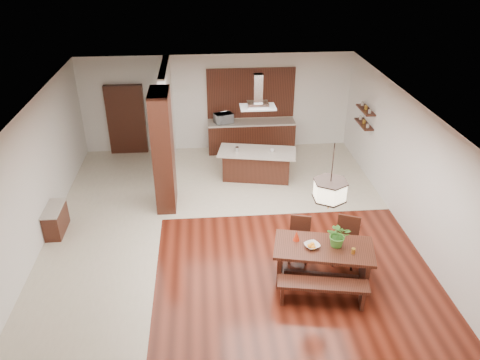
{
  "coord_description": "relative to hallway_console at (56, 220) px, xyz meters",
  "views": [
    {
      "loc": [
        -0.46,
        -8.85,
        6.05
      ],
      "look_at": [
        0.3,
        0.0,
        1.25
      ],
      "focal_mm": 35.0,
      "sensor_mm": 36.0,
      "label": 1
    }
  ],
  "objects": [
    {
      "name": "room_shell",
      "position": [
        3.81,
        -0.2,
        1.75
      ],
      "size": [
        9.0,
        9.04,
        2.92
      ],
      "color": "#3D130B",
      "rests_on": "ground"
    },
    {
      "name": "tile_hallway",
      "position": [
        1.06,
        -0.2,
        -0.31
      ],
      "size": [
        2.5,
        9.0,
        0.01
      ],
      "primitive_type": "cube",
      "color": "beige",
      "rests_on": "ground"
    },
    {
      "name": "tile_kitchen",
      "position": [
        5.06,
        2.3,
        -0.31
      ],
      "size": [
        5.5,
        4.0,
        0.01
      ],
      "primitive_type": "cube",
      "color": "beige",
      "rests_on": "ground"
    },
    {
      "name": "soffit_band",
      "position": [
        3.81,
        -0.2,
        2.57
      ],
      "size": [
        8.0,
        9.0,
        0.02
      ],
      "primitive_type": "cube",
      "color": "#442711",
      "rests_on": "room_shell"
    },
    {
      "name": "partition_pier",
      "position": [
        2.41,
        1.0,
        1.14
      ],
      "size": [
        0.45,
        1.0,
        2.9
      ],
      "primitive_type": "cube",
      "color": "black",
      "rests_on": "ground"
    },
    {
      "name": "partition_stub",
      "position": [
        2.41,
        3.1,
        1.14
      ],
      "size": [
        0.18,
        2.4,
        2.9
      ],
      "primitive_type": "cube",
      "color": "silver",
      "rests_on": "ground"
    },
    {
      "name": "hallway_console",
      "position": [
        0.0,
        0.0,
        0.0
      ],
      "size": [
        0.37,
        0.88,
        0.63
      ],
      "primitive_type": "cube",
      "color": "black",
      "rests_on": "ground"
    },
    {
      "name": "hallway_doorway",
      "position": [
        1.11,
        4.2,
        0.74
      ],
      "size": [
        1.1,
        0.2,
        2.1
      ],
      "primitive_type": "cube",
      "color": "black",
      "rests_on": "ground"
    },
    {
      "name": "rear_counter",
      "position": [
        4.81,
        4.0,
        0.16
      ],
      "size": [
        2.6,
        0.62,
        0.95
      ],
      "color": "black",
      "rests_on": "ground"
    },
    {
      "name": "kitchen_window",
      "position": [
        4.81,
        4.26,
        1.44
      ],
      "size": [
        2.6,
        0.08,
        1.5
      ],
      "primitive_type": "cube",
      "color": "#A87432",
      "rests_on": "room_shell"
    },
    {
      "name": "shelf_lower",
      "position": [
        7.68,
        2.4,
        1.08
      ],
      "size": [
        0.26,
        0.9,
        0.04
      ],
      "primitive_type": "cube",
      "color": "black",
      "rests_on": "room_shell"
    },
    {
      "name": "shelf_upper",
      "position": [
        7.68,
        2.4,
        1.49
      ],
      "size": [
        0.26,
        0.9,
        0.04
      ],
      "primitive_type": "cube",
      "color": "black",
      "rests_on": "room_shell"
    },
    {
      "name": "dining_table",
      "position": [
        5.53,
        -2.08,
        0.25
      ],
      "size": [
        2.01,
        1.31,
        0.77
      ],
      "rotation": [
        0.0,
        0.0,
        -0.22
      ],
      "color": "black",
      "rests_on": "ground"
    },
    {
      "name": "dining_bench",
      "position": [
        5.39,
        -2.74,
        -0.08
      ],
      "size": [
        1.67,
        0.65,
        0.46
      ],
      "primitive_type": null,
      "rotation": [
        0.0,
        0.0,
        -0.18
      ],
      "color": "black",
      "rests_on": "ground"
    },
    {
      "name": "dining_chair_left",
      "position": [
        5.21,
        -1.43,
        0.16
      ],
      "size": [
        0.51,
        0.51,
        0.95
      ],
      "primitive_type": null,
      "rotation": [
        0.0,
        0.0,
        -0.27
      ],
      "color": "black",
      "rests_on": "ground"
    },
    {
      "name": "dining_chair_right",
      "position": [
        6.11,
        -1.63,
        0.19
      ],
      "size": [
        0.6,
        0.6,
        1.02
      ],
      "primitive_type": null,
      "rotation": [
        0.0,
        0.0,
        -0.42
      ],
      "color": "black",
      "rests_on": "ground"
    },
    {
      "name": "pendant_lantern",
      "position": [
        5.53,
        -2.08,
        1.93
      ],
      "size": [
        0.64,
        0.64,
        1.31
      ],
      "primitive_type": null,
      "color": "#FFEEC3",
      "rests_on": "room_shell"
    },
    {
      "name": "foliage_plant",
      "position": [
        5.79,
        -2.07,
        0.7
      ],
      "size": [
        0.52,
        0.47,
        0.49
      ],
      "primitive_type": "imported",
      "rotation": [
        0.0,
        0.0,
        -0.25
      ],
      "color": "#3D7D29",
      "rests_on": "dining_table"
    },
    {
      "name": "fruit_bowl",
      "position": [
        5.31,
        -2.07,
        0.49
      ],
      "size": [
        0.35,
        0.35,
        0.07
      ],
      "primitive_type": "imported",
      "rotation": [
        0.0,
        0.0,
        0.36
      ],
      "color": "beige",
      "rests_on": "dining_table"
    },
    {
      "name": "napkin_cone",
      "position": [
        5.05,
        -1.83,
        0.56
      ],
      "size": [
        0.14,
        0.14,
        0.2
      ],
      "primitive_type": "cone",
      "rotation": [
        0.0,
        0.0,
        -0.1
      ],
      "color": "#B5260C",
      "rests_on": "dining_table"
    },
    {
      "name": "gold_ornament",
      "position": [
        6.02,
        -2.33,
        0.51
      ],
      "size": [
        0.1,
        0.1,
        0.11
      ],
      "primitive_type": "cylinder",
      "rotation": [
        0.0,
        0.0,
        -0.43
      ],
      "color": "gold",
      "rests_on": "dining_table"
    },
    {
      "name": "kitchen_island",
      "position": [
        4.76,
        2.16,
        0.12
      ],
      "size": [
        2.17,
        1.27,
        0.84
      ],
      "rotation": [
        0.0,
        0.0,
        -0.2
      ],
      "color": "black",
      "rests_on": "ground"
    },
    {
      "name": "range_hood",
      "position": [
        4.76,
        2.16,
        2.15
      ],
      "size": [
        0.9,
        0.55,
        0.87
      ],
      "primitive_type": null,
      "color": "silver",
      "rests_on": "room_shell"
    },
    {
      "name": "island_cup",
      "position": [
        5.16,
        2.04,
        0.57
      ],
      "size": [
        0.12,
        0.12,
        0.09
      ],
      "primitive_type": "imported",
      "rotation": [
        0.0,
        0.0,
        0.07
      ],
      "color": "white",
      "rests_on": "kitchen_island"
    },
    {
      "name": "microwave",
      "position": [
        3.97,
        3.97,
        0.78
      ],
      "size": [
        0.62,
        0.52,
        0.29
      ],
      "primitive_type": "imported",
      "rotation": [
        0.0,
        0.0,
        0.37
      ],
      "color": "#B3B5BB",
      "rests_on": "rear_counter"
    }
  ]
}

